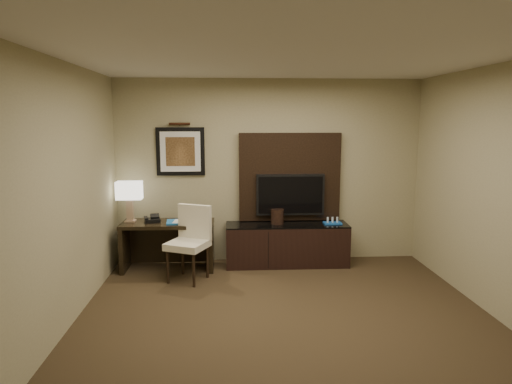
{
  "coord_description": "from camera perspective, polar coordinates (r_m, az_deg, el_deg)",
  "views": [
    {
      "loc": [
        -0.6,
        -4.23,
        2.12
      ],
      "look_at": [
        -0.24,
        1.8,
        1.15
      ],
      "focal_mm": 32.0,
      "sensor_mm": 36.0,
      "label": 1
    }
  ],
  "objects": [
    {
      "name": "desk_phone",
      "position": [
        6.57,
        -12.82,
        -3.25
      ],
      "size": [
        0.25,
        0.23,
        0.1
      ],
      "primitive_type": null,
      "rotation": [
        0.0,
        0.0,
        0.26
      ],
      "color": "black",
      "rests_on": "desk"
    },
    {
      "name": "tv",
      "position": [
        6.72,
        4.31,
        -0.32
      ],
      "size": [
        1.0,
        0.08,
        0.6
      ],
      "primitive_type": "cube",
      "color": "black",
      "rests_on": "tv_wall_panel"
    },
    {
      "name": "desk",
      "position": [
        6.63,
        -10.91,
        -6.6
      ],
      "size": [
        1.3,
        0.59,
        0.69
      ],
      "primitive_type": "cube",
      "rotation": [
        0.0,
        0.0,
        -0.03
      ],
      "color": "black",
      "rests_on": "floor"
    },
    {
      "name": "credenza",
      "position": [
        6.73,
        3.88,
        -6.54
      ],
      "size": [
        1.77,
        0.5,
        0.61
      ],
      "primitive_type": "cube",
      "rotation": [
        0.0,
        0.0,
        -0.01
      ],
      "color": "black",
      "rests_on": "floor"
    },
    {
      "name": "minibar_tray",
      "position": [
        6.74,
        9.54,
        -3.54
      ],
      "size": [
        0.26,
        0.16,
        0.09
      ],
      "primitive_type": null,
      "rotation": [
        0.0,
        0.0,
        0.01
      ],
      "color": "#1B59AF",
      "rests_on": "credenza"
    },
    {
      "name": "floor",
      "position": [
        4.77,
        4.36,
        -17.36
      ],
      "size": [
        4.5,
        5.0,
        0.01
      ],
      "primitive_type": "cube",
      "color": "#312516",
      "rests_on": "ground"
    },
    {
      "name": "book",
      "position": [
        6.46,
        -10.32,
        -2.75
      ],
      "size": [
        0.18,
        0.04,
        0.24
      ],
      "primitive_type": "imported",
      "rotation": [
        0.0,
        0.0,
        -0.08
      ],
      "color": "#B0A38A",
      "rests_on": "desk"
    },
    {
      "name": "wall_back",
      "position": [
        6.8,
        1.65,
        2.62
      ],
      "size": [
        4.5,
        0.01,
        2.7
      ],
      "primitive_type": "cube",
      "color": "#9A9168",
      "rests_on": "floor"
    },
    {
      "name": "picture_light",
      "position": [
        6.7,
        -9.54,
        8.4
      ],
      "size": [
        0.04,
        0.04,
        0.3
      ],
      "primitive_type": "cylinder",
      "color": "#442415",
      "rests_on": "wall_back"
    },
    {
      "name": "desk_chair",
      "position": [
        6.08,
        -8.56,
        -6.46
      ],
      "size": [
        0.66,
        0.7,
        0.99
      ],
      "primitive_type": null,
      "rotation": [
        0.0,
        0.0,
        -0.43
      ],
      "color": "beige",
      "rests_on": "floor"
    },
    {
      "name": "wall_front",
      "position": [
        1.98,
        14.96,
        -13.98
      ],
      "size": [
        4.5,
        0.01,
        2.7
      ],
      "primitive_type": "cube",
      "color": "#9A9168",
      "rests_on": "floor"
    },
    {
      "name": "ceiling",
      "position": [
        4.31,
        4.81,
        16.85
      ],
      "size": [
        4.5,
        5.0,
        0.01
      ],
      "primitive_type": "cube",
      "color": "silver",
      "rests_on": "wall_back"
    },
    {
      "name": "ice_bucket",
      "position": [
        6.64,
        2.67,
        -3.08
      ],
      "size": [
        0.21,
        0.21,
        0.21
      ],
      "primitive_type": "cylinder",
      "rotation": [
        0.0,
        0.0,
        -0.12
      ],
      "color": "black",
      "rests_on": "credenza"
    },
    {
      "name": "wall_left",
      "position": [
        4.6,
        -24.4,
        -1.32
      ],
      "size": [
        0.01,
        5.0,
        2.7
      ],
      "primitive_type": "cube",
      "color": "#9A9168",
      "rests_on": "floor"
    },
    {
      "name": "artwork",
      "position": [
        6.76,
        -9.42,
        5.01
      ],
      "size": [
        0.7,
        0.04,
        0.7
      ],
      "primitive_type": "cube",
      "color": "black",
      "rests_on": "wall_back"
    },
    {
      "name": "table_lamp",
      "position": [
        6.65,
        -15.51,
        -1.02
      ],
      "size": [
        0.39,
        0.26,
        0.6
      ],
      "primitive_type": null,
      "rotation": [
        0.0,
        0.0,
        -0.12
      ],
      "color": "tan",
      "rests_on": "desk"
    },
    {
      "name": "water_bottle",
      "position": [
        6.57,
        -7.87,
        -2.76
      ],
      "size": [
        0.07,
        0.07,
        0.18
      ],
      "primitive_type": "cylinder",
      "rotation": [
        0.0,
        0.0,
        -0.09
      ],
      "color": "#B2BDCA",
      "rests_on": "desk"
    },
    {
      "name": "blue_folder",
      "position": [
        6.49,
        -10.07,
        -3.7
      ],
      "size": [
        0.26,
        0.33,
        0.02
      ],
      "primitive_type": "cube",
      "rotation": [
        0.0,
        0.0,
        0.09
      ],
      "color": "#18599E",
      "rests_on": "desk"
    },
    {
      "name": "tv_wall_panel",
      "position": [
        6.78,
        4.22,
        1.9
      ],
      "size": [
        1.5,
        0.12,
        1.3
      ],
      "primitive_type": "cube",
      "color": "black",
      "rests_on": "wall_back"
    }
  ]
}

